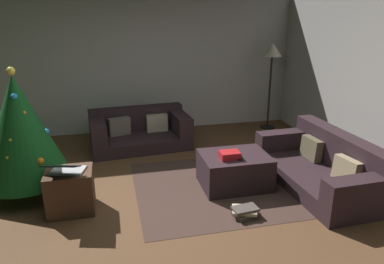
{
  "coord_description": "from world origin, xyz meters",
  "views": [
    {
      "loc": [
        -0.45,
        -3.69,
        2.22
      ],
      "look_at": [
        0.54,
        0.55,
        0.75
      ],
      "focal_mm": 33.84,
      "sensor_mm": 36.0,
      "label": 1
    }
  ],
  "objects_px": {
    "laptop": "(66,169)",
    "couch_right": "(324,167)",
    "couch_left": "(139,131)",
    "ottoman": "(234,170)",
    "tv_remote": "(240,158)",
    "book_stack": "(245,212)",
    "christmas_tree": "(20,129)",
    "corner_lamp": "(272,56)",
    "gift_box": "(230,155)",
    "side_table": "(71,191)"
  },
  "relations": [
    {
      "from": "couch_right",
      "to": "tv_remote",
      "type": "xyz_separation_m",
      "value": [
        -1.15,
        0.13,
        0.19
      ]
    },
    {
      "from": "christmas_tree",
      "to": "book_stack",
      "type": "xyz_separation_m",
      "value": [
        2.48,
        -1.17,
        -0.8
      ]
    },
    {
      "from": "tv_remote",
      "to": "christmas_tree",
      "type": "bearing_deg",
      "value": -173.91
    },
    {
      "from": "side_table",
      "to": "laptop",
      "type": "relative_size",
      "value": 1.06
    },
    {
      "from": "couch_left",
      "to": "couch_right",
      "type": "xyz_separation_m",
      "value": [
        2.24,
        -2.07,
        0.0
      ]
    },
    {
      "from": "christmas_tree",
      "to": "couch_left",
      "type": "bearing_deg",
      "value": 42.46
    },
    {
      "from": "christmas_tree",
      "to": "corner_lamp",
      "type": "relative_size",
      "value": 0.98
    },
    {
      "from": "couch_left",
      "to": "ottoman",
      "type": "xyz_separation_m",
      "value": [
        1.08,
        -1.82,
        -0.04
      ]
    },
    {
      "from": "christmas_tree",
      "to": "corner_lamp",
      "type": "height_order",
      "value": "corner_lamp"
    },
    {
      "from": "book_stack",
      "to": "corner_lamp",
      "type": "height_order",
      "value": "corner_lamp"
    },
    {
      "from": "book_stack",
      "to": "tv_remote",
      "type": "bearing_deg",
      "value": 76.0
    },
    {
      "from": "laptop",
      "to": "ottoman",
      "type": "bearing_deg",
      "value": 6.42
    },
    {
      "from": "couch_left",
      "to": "side_table",
      "type": "distance_m",
      "value": 2.21
    },
    {
      "from": "ottoman",
      "to": "christmas_tree",
      "type": "distance_m",
      "value": 2.73
    },
    {
      "from": "tv_remote",
      "to": "christmas_tree",
      "type": "relative_size",
      "value": 0.1
    },
    {
      "from": "couch_right",
      "to": "ottoman",
      "type": "distance_m",
      "value": 1.19
    },
    {
      "from": "side_table",
      "to": "book_stack",
      "type": "bearing_deg",
      "value": -17.17
    },
    {
      "from": "side_table",
      "to": "corner_lamp",
      "type": "xyz_separation_m",
      "value": [
        3.54,
        2.4,
        1.15
      ]
    },
    {
      "from": "tv_remote",
      "to": "side_table",
      "type": "bearing_deg",
      "value": -161.13
    },
    {
      "from": "book_stack",
      "to": "corner_lamp",
      "type": "xyz_separation_m",
      "value": [
        1.63,
        2.99,
        1.34
      ]
    },
    {
      "from": "ottoman",
      "to": "corner_lamp",
      "type": "relative_size",
      "value": 0.53
    },
    {
      "from": "couch_left",
      "to": "laptop",
      "type": "xyz_separation_m",
      "value": [
        -0.99,
        -2.05,
        0.3
      ]
    },
    {
      "from": "couch_left",
      "to": "ottoman",
      "type": "relative_size",
      "value": 1.93
    },
    {
      "from": "christmas_tree",
      "to": "laptop",
      "type": "relative_size",
      "value": 3.27
    },
    {
      "from": "corner_lamp",
      "to": "couch_right",
      "type": "bearing_deg",
      "value": -97.47
    },
    {
      "from": "couch_left",
      "to": "ottoman",
      "type": "distance_m",
      "value": 2.12
    },
    {
      "from": "couch_right",
      "to": "tv_remote",
      "type": "bearing_deg",
      "value": 81.26
    },
    {
      "from": "christmas_tree",
      "to": "corner_lamp",
      "type": "distance_m",
      "value": 4.53
    },
    {
      "from": "couch_right",
      "to": "ottoman",
      "type": "bearing_deg",
      "value": 75.65
    },
    {
      "from": "couch_right",
      "to": "couch_left",
      "type": "bearing_deg",
      "value": 45.12
    },
    {
      "from": "couch_left",
      "to": "gift_box",
      "type": "bearing_deg",
      "value": 112.41
    },
    {
      "from": "ottoman",
      "to": "laptop",
      "type": "relative_size",
      "value": 1.78
    },
    {
      "from": "couch_left",
      "to": "corner_lamp",
      "type": "height_order",
      "value": "corner_lamp"
    },
    {
      "from": "side_table",
      "to": "ottoman",
      "type": "bearing_deg",
      "value": 4.78
    },
    {
      "from": "couch_right",
      "to": "tv_remote",
      "type": "height_order",
      "value": "couch_right"
    },
    {
      "from": "laptop",
      "to": "couch_right",
      "type": "bearing_deg",
      "value": -0.31
    },
    {
      "from": "couch_right",
      "to": "side_table",
      "type": "xyz_separation_m",
      "value": [
        -3.22,
        0.08,
        -0.01
      ]
    },
    {
      "from": "laptop",
      "to": "book_stack",
      "type": "bearing_deg",
      "value": -15.35
    },
    {
      "from": "ottoman",
      "to": "tv_remote",
      "type": "relative_size",
      "value": 5.46
    },
    {
      "from": "side_table",
      "to": "corner_lamp",
      "type": "bearing_deg",
      "value": 34.13
    },
    {
      "from": "couch_left",
      "to": "gift_box",
      "type": "height_order",
      "value": "couch_left"
    },
    {
      "from": "book_stack",
      "to": "corner_lamp",
      "type": "distance_m",
      "value": 3.66
    },
    {
      "from": "tv_remote",
      "to": "laptop",
      "type": "xyz_separation_m",
      "value": [
        -2.09,
        -0.11,
        0.11
      ]
    },
    {
      "from": "laptop",
      "to": "book_stack",
      "type": "relative_size",
      "value": 1.52
    },
    {
      "from": "gift_box",
      "to": "christmas_tree",
      "type": "relative_size",
      "value": 0.15
    },
    {
      "from": "ottoman",
      "to": "book_stack",
      "type": "relative_size",
      "value": 2.71
    },
    {
      "from": "ottoman",
      "to": "corner_lamp",
      "type": "bearing_deg",
      "value": 56.24
    },
    {
      "from": "couch_left",
      "to": "corner_lamp",
      "type": "bearing_deg",
      "value": -175.51
    },
    {
      "from": "ottoman",
      "to": "laptop",
      "type": "distance_m",
      "value": 2.11
    },
    {
      "from": "side_table",
      "to": "book_stack",
      "type": "xyz_separation_m",
      "value": [
        1.91,
        -0.59,
        -0.19
      ]
    }
  ]
}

